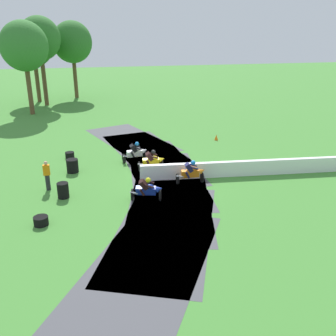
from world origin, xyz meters
TOP-DOWN VIEW (x-y plane):
  - ground_plane at (0.00, 0.00)m, footprint 120.00×120.00m
  - track_asphalt at (-0.84, 0.06)m, footprint 8.68×26.06m
  - safety_barrier at (5.57, -0.38)m, footprint 14.31×1.27m
  - motorcycle_lead_blue at (-1.55, -2.63)m, footprint 1.70×1.08m
  - motorcycle_chase_orange at (1.17, -0.87)m, footprint 1.69×0.70m
  - motorcycle_trailing_yellow at (-0.66, 1.48)m, footprint 1.68×0.77m
  - motorcycle_fourth_white at (-1.45, 3.22)m, footprint 1.70×0.96m
  - tire_stack_near at (-6.53, -4.10)m, footprint 0.64×0.64m
  - tire_stack_mid_a at (-5.72, -1.37)m, footprint 0.58×0.58m
  - tire_stack_mid_b at (-5.38, 2.20)m, footprint 0.70×0.70m
  - tire_stack_far at (-5.65, 4.85)m, footprint 0.58×0.58m
  - track_marshal at (-6.57, -0.22)m, footprint 0.34×0.24m
  - traffic_cone at (5.14, 6.88)m, footprint 0.28×0.28m
  - tree_far_left at (-9.81, 25.27)m, footprint 4.01×4.01m
  - tree_far_right at (-8.81, 23.12)m, footprint 4.23×4.23m
  - tree_mid_rise at (-9.78, 18.87)m, footprint 4.38×4.38m
  - tree_behind_barrier at (-5.73, 27.05)m, footprint 4.46×4.46m

SIDE VIEW (x-z plane):
  - ground_plane at x=0.00m, z-range 0.00..0.00m
  - track_asphalt at x=-0.84m, z-range 0.00..0.01m
  - tire_stack_far at x=-5.65m, z-range 0.00..0.40m
  - tire_stack_near at x=-6.53m, z-range 0.00..0.40m
  - traffic_cone at x=5.14m, z-range 0.00..0.44m
  - tire_stack_mid_a at x=-5.72m, z-range 0.00..0.80m
  - tire_stack_mid_b at x=-5.38m, z-range 0.00..0.80m
  - safety_barrier at x=5.57m, z-range 0.00..0.90m
  - motorcycle_lead_blue at x=-1.55m, z-range -0.07..1.35m
  - motorcycle_trailing_yellow at x=-0.66m, z-range -0.07..1.36m
  - motorcycle_fourth_white at x=-1.45m, z-range -0.06..1.37m
  - motorcycle_chase_orange at x=1.17m, z-range -0.05..1.37m
  - track_marshal at x=-6.57m, z-range 0.00..1.63m
  - tree_far_left at x=-9.81m, z-range 1.88..9.95m
  - tree_behind_barrier at x=-5.73m, z-range 1.95..10.62m
  - tree_mid_rise at x=-9.78m, z-range 2.00..10.68m
  - tree_far_right at x=-8.81m, z-range 2.28..11.39m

